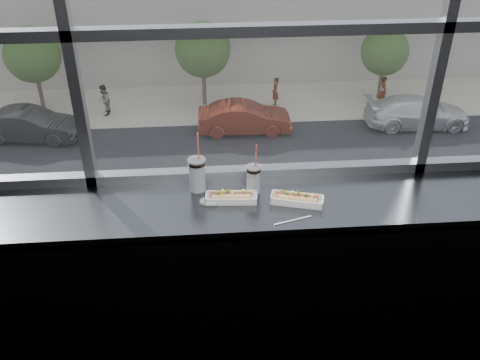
{
  "coord_description": "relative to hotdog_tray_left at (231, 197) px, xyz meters",
  "views": [
    {
      "loc": [
        -0.33,
        -1.26,
        2.83
      ],
      "look_at": [
        -0.13,
        1.23,
        1.25
      ],
      "focal_mm": 40.0,
      "sensor_mm": 36.0,
      "label": 1
    }
  ],
  "objects": [
    {
      "name": "wall_back_lower",
      "position": [
        0.18,
        0.26,
        -0.58
      ],
      "size": [
        6.0,
        0.0,
        6.0
      ],
      "primitive_type": "plane",
      "rotation": [
        1.57,
        0.0,
        0.0
      ],
      "color": "black",
      "rests_on": "ground"
    },
    {
      "name": "counter_fascia",
      "position": [
        0.18,
        -0.27,
        -0.58
      ],
      "size": [
        6.0,
        0.04,
        1.04
      ],
      "primitive_type": "cube",
      "color": "#53565A",
      "rests_on": "ground"
    },
    {
      "name": "counter",
      "position": [
        0.18,
        -0.02,
        -0.06
      ],
      "size": [
        6.0,
        0.55,
        0.06
      ],
      "primitive_type": "cube",
      "color": "#53565A",
      "rests_on": "ground"
    },
    {
      "name": "plaza_ground",
      "position": [
        0.18,
        43.76,
        -12.13
      ],
      "size": [
        120.0,
        120.0,
        0.0
      ],
      "primitive_type": "plane",
      "color": "tan",
      "rests_on": "ground"
    },
    {
      "name": "loose_straw",
      "position": [
        0.32,
        -0.22,
        -0.03
      ],
      "size": [
        0.21,
        0.07,
        0.01
      ],
      "primitive_type": "cylinder",
      "rotation": [
        0.0,
        1.57,
        0.28
      ],
      "color": "white",
      "rests_on": "counter"
    },
    {
      "name": "soda_cup_right",
      "position": [
        0.14,
        0.09,
        0.06
      ],
      "size": [
        0.09,
        0.09,
        0.32
      ],
      "color": "white",
      "rests_on": "counter"
    },
    {
      "name": "tree_center",
      "position": [
        0.09,
        28.26,
        -8.63
      ],
      "size": [
        3.3,
        3.3,
        5.16
      ],
      "color": "#47382B",
      "rests_on": "far_sidewalk"
    },
    {
      "name": "pedestrian_a",
      "position": [
        -5.85,
        27.18,
        -10.98
      ],
      "size": [
        0.74,
        0.98,
        2.22
      ],
      "primitive_type": "imported",
      "rotation": [
        0.0,
        0.0,
        4.71
      ],
      "color": "#66605B",
      "rests_on": "far_sidewalk"
    },
    {
      "name": "car_far_a",
      "position": [
        -9.4,
        24.26,
        -10.91
      ],
      "size": [
        3.82,
        7.29,
        2.32
      ],
      "primitive_type": "imported",
      "rotation": [
        0.0,
        0.0,
        1.43
      ],
      "color": "#252525",
      "rests_on": "street_asphalt"
    },
    {
      "name": "tree_left",
      "position": [
        -9.73,
        28.26,
        -8.66
      ],
      "size": [
        3.28,
        3.28,
        5.12
      ],
      "color": "#47382B",
      "rests_on": "far_sidewalk"
    },
    {
      "name": "pedestrian_c",
      "position": [
        4.39,
        27.61,
        -11.0
      ],
      "size": [
        0.73,
        0.97,
        2.19
      ],
      "primitive_type": "imported",
      "rotation": [
        0.0,
        0.0,
        4.71
      ],
      "color": "#66605B",
      "rests_on": "far_sidewalk"
    },
    {
      "name": "pedestrian_d",
      "position": [
        10.94,
        27.07,
        -10.94
      ],
      "size": [
        0.77,
        1.02,
        2.3
      ],
      "primitive_type": "imported",
      "rotation": [
        0.0,
        0.0,
        1.57
      ],
      "color": "#66605B",
      "rests_on": "far_sidewalk"
    },
    {
      "name": "car_near_d",
      "position": [
        7.66,
        16.26,
        -10.93
      ],
      "size": [
        3.11,
        6.92,
        2.27
      ],
      "primitive_type": "imported",
      "rotation": [
        0.0,
        0.0,
        1.61
      ],
      "color": "white",
      "rests_on": "street_asphalt"
    },
    {
      "name": "hotdog_tray_right",
      "position": [
        0.37,
        -0.05,
        0.0
      ],
      "size": [
        0.31,
        0.17,
        0.07
      ],
      "rotation": [
        0.0,
        0.0,
        -0.27
      ],
      "color": "white",
      "rests_on": "counter"
    },
    {
      "name": "car_near_b",
      "position": [
        -5.09,
        16.26,
        -11.0
      ],
      "size": [
        3.37,
        6.68,
        2.14
      ],
      "primitive_type": "imported",
      "rotation": [
        0.0,
        0.0,
        1.46
      ],
      "color": "#262525",
      "rests_on": "street_asphalt"
    },
    {
      "name": "car_far_c",
      "position": [
        12.06,
        24.26,
        -10.94
      ],
      "size": [
        3.04,
        6.89,
        2.27
      ],
      "primitive_type": "imported",
      "rotation": [
        0.0,
        0.0,
        1.54
      ],
      "color": "silver",
      "rests_on": "street_asphalt"
    },
    {
      "name": "car_near_c",
      "position": [
        -0.79,
        16.26,
        -11.07
      ],
      "size": [
        2.77,
        6.12,
        2.01
      ],
      "primitive_type": "imported",
      "rotation": [
        0.0,
        0.0,
        1.62
      ],
      "color": "maroon",
      "rests_on": "street_asphalt"
    },
    {
      "name": "street_asphalt",
      "position": [
        0.18,
        20.26,
        -12.1
      ],
      "size": [
        80.0,
        10.0,
        0.06
      ],
      "primitive_type": "cube",
      "color": "black",
      "rests_on": "plaza_ground"
    },
    {
      "name": "soda_cup_left",
      "position": [
        -0.19,
        0.14,
        0.08
      ],
      "size": [
        0.11,
        0.11,
        0.39
      ],
      "color": "white",
      "rests_on": "counter"
    },
    {
      "name": "hotdog_tray_left",
      "position": [
        0.0,
        0.0,
        0.0
      ],
      "size": [
        0.3,
        0.12,
        0.07
      ],
      "rotation": [
        0.0,
        0.0,
        -0.07
      ],
      "color": "white",
      "rests_on": "counter"
    },
    {
      "name": "tree_right",
      "position": [
        11.12,
        28.26,
        -9.04
      ],
      "size": [
        2.91,
        2.91,
        4.55
      ],
      "color": "#47382B",
      "rests_on": "far_sidewalk"
    },
    {
      "name": "wrapper",
      "position": [
        -0.12,
        -0.01,
        -0.02
      ],
      "size": [
        0.11,
        0.08,
        0.03
      ],
      "primitive_type": "ellipsoid",
      "color": "silver",
      "rests_on": "counter"
    },
    {
      "name": "far_sidewalk",
      "position": [
        0.18,
        28.26,
        -12.11
      ],
      "size": [
        80.0,
        6.0,
        0.04
      ],
      "primitive_type": "cube",
      "color": "tan",
      "rests_on": "plaza_ground"
    },
    {
      "name": "car_far_b",
      "position": [
        2.23,
        24.26,
        -10.94
      ],
      "size": [
        3.0,
        6.86,
        2.26
      ],
      "primitive_type": "imported",
      "rotation": [
        0.0,
        0.0,
        1.55
      ],
      "color": "maroon",
      "rests_on": "street_asphalt"
    }
  ]
}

